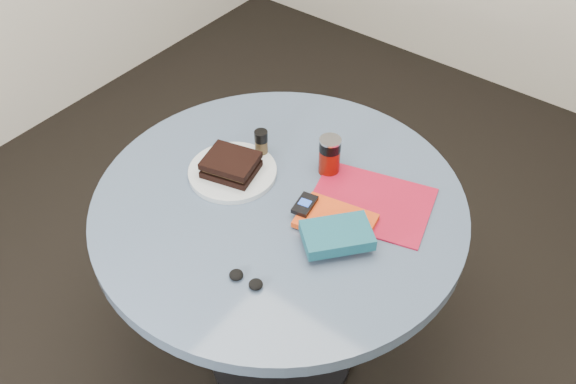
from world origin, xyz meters
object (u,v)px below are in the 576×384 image
Objects in this scene: table at (280,242)px; red_book at (336,221)px; sandwich at (231,165)px; plate at (233,172)px; soda_can at (330,155)px; novel at (337,235)px; magazine at (371,203)px; headphones at (246,280)px; mp3_player at (305,204)px; pepper_grinder at (261,144)px.

red_book is (0.17, 0.02, 0.18)m from table.
sandwich is at bearing 172.70° from red_book.
sandwich is at bearing -179.63° from table.
sandwich is (0.00, -0.01, 0.03)m from plate.
novel is (0.17, -0.22, -0.02)m from soda_can.
magazine is (0.36, 0.14, -0.04)m from sandwich.
headphones is (0.27, -0.26, -0.03)m from sandwich.
red_book is at bearing 7.98° from mp3_player.
red_book is at bearing 6.89° from table.
table is 0.29m from novel.
soda_can is at bearing 41.55° from sandwich.
table is 11.95× the size of mp3_player.
soda_can is 0.17m from magazine.
novel is at bearing 65.10° from headphones.
soda_can reaches higher than plate.
sandwich is at bearing -70.58° from plate.
plate is at bearing 109.42° from sandwich.
magazine is 3.72× the size of mp3_player.
red_book is (0.33, 0.01, 0.01)m from plate.
pepper_grinder is 0.28× the size of magazine.
headphones is at bearing -84.19° from mp3_player.
table is 5.24× the size of red_book.
pepper_grinder reaches higher than table.
soda_can is at bearing 118.61° from red_book.
soda_can is (0.20, 0.17, 0.05)m from plate.
plate is 1.51× the size of sandwich.
pepper_grinder is at bearing 168.74° from magazine.
magazine is at bearing 64.24° from red_book.
sandwich is 1.86× the size of pepper_grinder.
novel is 2.01× the size of mp3_player.
novel is at bearing -19.34° from mp3_player.
pepper_grinder is 0.35m from magazine.
headphones is (-0.09, -0.40, 0.01)m from magazine.
pepper_grinder reaches higher than plate.
table is at bearing 0.37° from sandwich.
pepper_grinder is at bearing 124.50° from headphones.
plate is 0.33m from red_book.
magazine is 0.12m from red_book.
novel is at bearing -64.82° from red_book.
pepper_grinder is at bearing 107.57° from novel.
soda_can is at bearing 79.13° from novel.
sandwich is 1.76× the size of headphones.
headphones reaches higher than magazine.
soda_can is at bearing 98.96° from headphones.
red_book is at bearing -16.48° from pepper_grinder.
mp3_player is at bearing 0.59° from plate.
soda_can is at bearing 18.43° from pepper_grinder.
pepper_grinder is 0.46× the size of red_book.
red_book is at bearing 77.77° from headphones.
mp3_player reaches higher than table.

